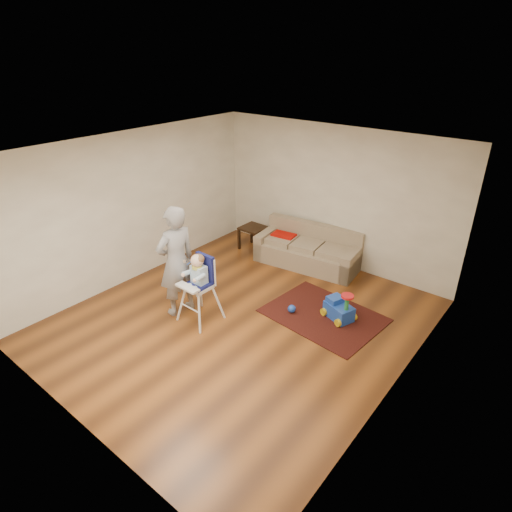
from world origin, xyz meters
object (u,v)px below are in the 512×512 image
Objects in this scene: side_table at (253,238)px; adult at (176,262)px; high_chair at (199,289)px; ride_on_toy at (340,304)px; toy_ball at (292,309)px; sofa at (308,247)px.

adult is at bearing -77.40° from side_table.
side_table is 0.42× the size of high_chair.
ride_on_toy is at bearing 40.94° from high_chair.
ride_on_toy is 3.83× the size of toy_ball.
side_table is (-1.32, -0.07, -0.15)m from sofa.
sofa is 4.16× the size of ride_on_toy.
toy_ball is at bearing -132.73° from ride_on_toy.
adult reaches higher than side_table.
adult is at bearing -143.40° from toy_ball.
high_chair is (-0.30, -2.67, 0.17)m from sofa.
high_chair is at bearing -120.69° from ride_on_toy.
ride_on_toy reaches higher than side_table.
high_chair is at bearing 104.50° from adult.
side_table reaches higher than toy_ball.
high_chair is 0.64× the size of adult.
toy_ball is at bearing -72.62° from sofa.
sofa is at bearing 173.87° from adult.
adult is (-0.73, -2.71, 0.53)m from sofa.
sofa is 15.95× the size of toy_ball.
adult is (-2.15, -1.44, 0.65)m from ride_on_toy.
ride_on_toy is 0.28× the size of adult.
high_chair is at bearing -68.47° from side_table.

